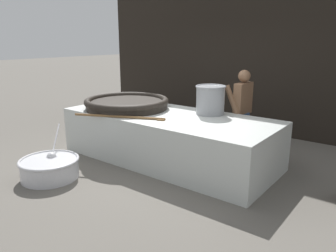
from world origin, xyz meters
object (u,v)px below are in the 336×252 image
at_px(giant_wok_near, 127,103).
at_px(prep_bowl_vegetables, 50,167).
at_px(stock_pot, 210,99).
at_px(cook, 242,110).

bearing_deg(giant_wok_near, prep_bowl_vegetables, -90.89).
relative_size(stock_pot, cook, 0.33).
distance_m(stock_pot, cook, 0.68).
bearing_deg(cook, prep_bowl_vegetables, 58.87).
bearing_deg(prep_bowl_vegetables, giant_wok_near, 89.11).
bearing_deg(stock_pot, giant_wok_near, -159.62).
distance_m(stock_pot, prep_bowl_vegetables, 2.80).
relative_size(cook, prep_bowl_vegetables, 1.55).
height_order(stock_pot, prep_bowl_vegetables, stock_pot).
xyz_separation_m(giant_wok_near, cook, (1.78, 1.09, -0.08)).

